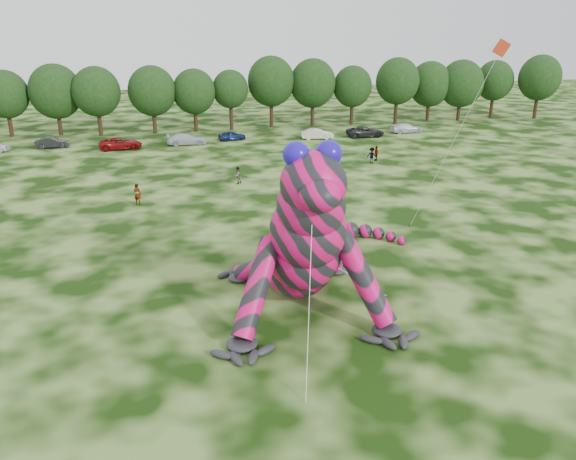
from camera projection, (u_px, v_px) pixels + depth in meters
The scene contains 28 objects.
ground at pixel (353, 303), 31.04m from camera, with size 240.00×240.00×0.00m, color #16330A.
inflatable_gecko at pixel (293, 210), 31.27m from camera, with size 16.14×19.17×9.59m, color #D30C62, non-canonical shape.
flying_kite at pixel (494, 62), 35.21m from camera, with size 3.64×5.42×14.35m.
tree_4 at pixel (7, 104), 76.93m from camera, with size 6.22×5.60×9.06m, color black, non-canonical shape.
tree_5 at pixel (56, 100), 77.94m from camera, with size 7.16×6.44×9.80m, color black, non-canonical shape.
tree_6 at pixel (97, 101), 77.58m from camera, with size 6.52×5.86×9.49m, color black, non-canonical shape.
tree_7 at pixel (153, 100), 79.29m from camera, with size 6.68×6.01×9.48m, color black, non-canonical shape.
tree_8 at pixel (195, 100), 80.80m from camera, with size 6.14×5.53×8.94m, color black, non-canonical shape.
tree_9 at pixel (231, 100), 82.30m from camera, with size 5.27×4.74×8.68m, color black, non-canonical shape.
tree_10 at pixel (271, 92), 84.47m from camera, with size 7.09×6.38×10.50m, color black, non-canonical shape.
tree_11 at pixel (313, 92), 85.56m from camera, with size 7.01×6.31×10.07m, color black, non-canonical shape.
tree_12 at pixel (352, 95), 86.66m from camera, with size 5.99×5.39×8.97m, color black, non-canonical shape.
tree_13 at pixel (397, 91), 87.43m from camera, with size 6.83×6.15×10.13m, color black, non-canonical shape.
tree_14 at pixel (429, 91), 90.36m from camera, with size 6.82×6.14×9.40m, color black, non-canonical shape.
tree_15 at pixel (461, 90), 90.52m from camera, with size 7.17×6.45×9.63m, color black, non-canonical shape.
tree_16 at pixel (494, 89), 93.53m from camera, with size 6.26×5.63×9.37m, color black, non-canonical shape.
tree_17 at pixel (539, 87), 92.28m from camera, with size 6.98×6.28×10.30m, color black, non-canonical shape.
car_1 at pixel (52, 143), 70.81m from camera, with size 1.43×4.10×1.35m, color black.
car_2 at pixel (120, 143), 70.04m from camera, with size 2.43×5.27×1.47m, color maroon.
car_3 at pixel (187, 139), 72.75m from camera, with size 2.06×5.07×1.47m, color silver.
car_4 at pixel (232, 136), 75.69m from camera, with size 1.47×3.66×1.25m, color #111F4E.
car_5 at pixel (317, 134), 76.43m from camera, with size 1.50×4.30×1.42m, color silver.
car_6 at pixel (365, 132), 77.96m from camera, with size 2.42×5.26×1.46m, color #232325.
car_7 at pixel (406, 128), 81.11m from camera, with size 1.91×4.70×1.36m, color silver.
spectator_2 at pixel (372, 155), 62.74m from camera, with size 1.16×0.66×1.79m, color gray.
spectator_3 at pixel (376, 153), 64.08m from camera, with size 0.98×0.41×1.68m, color gray.
spectator_1 at pixel (238, 175), 54.54m from camera, with size 0.80×0.62×1.65m, color gray.
spectator_0 at pixel (137, 194), 48.06m from camera, with size 0.67×0.44×1.84m, color gray.
Camera 1 is at (-9.80, -26.26, 14.38)m, focal length 35.00 mm.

